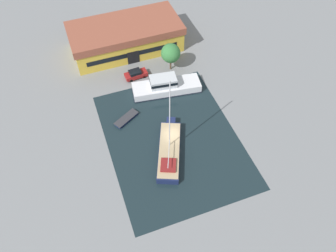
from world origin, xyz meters
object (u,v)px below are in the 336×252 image
at_px(parked_car, 136,74).
at_px(motor_cruiser, 166,86).
at_px(small_dinghy, 126,119).
at_px(warehouse_building, 126,37).
at_px(quay_tree_near_building, 171,53).
at_px(sailboat_moored, 169,150).

relative_size(parked_car, motor_cruiser, 0.34).
height_order(motor_cruiser, small_dinghy, motor_cruiser).
height_order(warehouse_building, quay_tree_near_building, quay_tree_near_building).
relative_size(quay_tree_near_building, parked_car, 1.31).
height_order(quay_tree_near_building, small_dinghy, quay_tree_near_building).
bearing_deg(motor_cruiser, small_dinghy, 123.56).
height_order(warehouse_building, motor_cruiser, warehouse_building).
relative_size(sailboat_moored, small_dinghy, 3.19).
distance_m(parked_car, sailboat_moored, 18.47).
bearing_deg(parked_car, warehouse_building, 171.41).
bearing_deg(small_dinghy, sailboat_moored, 177.55).
bearing_deg(warehouse_building, quay_tree_near_building, -56.09).
distance_m(sailboat_moored, small_dinghy, 10.03).
height_order(sailboat_moored, motor_cruiser, sailboat_moored).
xyz_separation_m(warehouse_building, small_dinghy, (-5.30, -18.71, -2.53)).
distance_m(parked_car, motor_cruiser, 6.75).
distance_m(quay_tree_near_building, small_dinghy, 15.40).
height_order(parked_car, sailboat_moored, sailboat_moored).
height_order(warehouse_building, parked_car, warehouse_building).
bearing_deg(parked_car, small_dinghy, -29.39).
bearing_deg(motor_cruiser, parked_car, 45.06).
height_order(sailboat_moored, small_dinghy, sailboat_moored).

